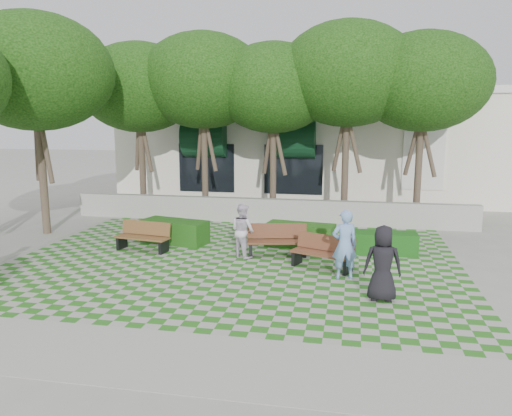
% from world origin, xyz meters
% --- Properties ---
extents(ground, '(90.00, 90.00, 0.00)m').
position_xyz_m(ground, '(0.00, 0.00, 0.00)').
color(ground, gray).
rests_on(ground, ground).
extents(lawn, '(12.00, 12.00, 0.00)m').
position_xyz_m(lawn, '(0.00, 1.00, 0.01)').
color(lawn, '#2B721E').
rests_on(lawn, ground).
extents(sidewalk_south, '(16.00, 2.00, 0.01)m').
position_xyz_m(sidewalk_south, '(0.00, -4.70, 0.01)').
color(sidewalk_south, '#9E9B93').
rests_on(sidewalk_south, ground).
extents(sidewalk_west, '(2.00, 12.00, 0.01)m').
position_xyz_m(sidewalk_west, '(-7.20, 1.00, 0.01)').
color(sidewalk_west, '#9E9B93').
rests_on(sidewalk_west, ground).
extents(retaining_wall, '(15.00, 0.36, 0.90)m').
position_xyz_m(retaining_wall, '(0.00, 6.20, 0.45)').
color(retaining_wall, '#9E9B93').
rests_on(retaining_wall, ground).
extents(bench_east, '(1.72, 1.13, 0.86)m').
position_xyz_m(bench_east, '(2.41, 0.77, 0.41)').
color(bench_east, brown).
rests_on(bench_east, ground).
extents(bench_mid, '(1.77, 0.90, 0.89)m').
position_xyz_m(bench_mid, '(1.06, 1.78, 0.43)').
color(bench_mid, '#57301E').
rests_on(bench_mid, ground).
extents(bench_west, '(1.68, 0.79, 0.85)m').
position_xyz_m(bench_west, '(-2.89, 1.57, 0.41)').
color(bench_west, brown).
rests_on(bench_west, ground).
extents(hedge_east, '(1.82, 0.77, 0.63)m').
position_xyz_m(hedge_east, '(4.07, 2.55, 0.31)').
color(hedge_east, '#144913').
rests_on(hedge_east, ground).
extents(hedge_midright, '(2.14, 1.12, 0.71)m').
position_xyz_m(hedge_midright, '(1.60, 2.84, 0.36)').
color(hedge_midright, '#1D4A13').
rests_on(hedge_midright, ground).
extents(hedge_midleft, '(2.20, 1.28, 0.72)m').
position_xyz_m(hedge_midleft, '(-2.30, 2.61, 0.36)').
color(hedge_midleft, '#194612').
rests_on(hedge_midleft, ground).
extents(person_blue, '(0.70, 0.55, 1.70)m').
position_xyz_m(person_blue, '(2.96, 0.03, 0.85)').
color(person_blue, '#7AA1DF').
rests_on(person_blue, ground).
extents(person_dark, '(0.81, 0.53, 1.64)m').
position_xyz_m(person_dark, '(3.78, -1.31, 0.82)').
color(person_dark, black).
rests_on(person_dark, ground).
extents(person_white, '(0.93, 0.90, 1.51)m').
position_xyz_m(person_white, '(0.13, 1.45, 0.76)').
color(person_white, silver).
rests_on(person_white, ground).
extents(tree_row, '(17.70, 13.40, 7.41)m').
position_xyz_m(tree_row, '(-1.86, 5.95, 5.18)').
color(tree_row, '#47382B').
rests_on(tree_row, ground).
extents(building, '(18.00, 8.92, 5.15)m').
position_xyz_m(building, '(0.93, 14.08, 2.52)').
color(building, white).
rests_on(building, ground).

